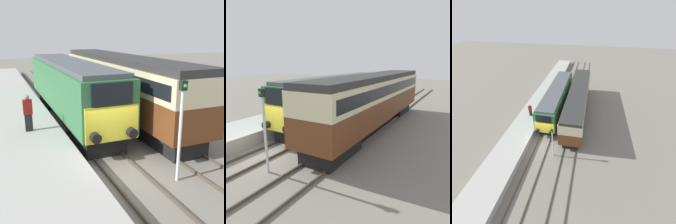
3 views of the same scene
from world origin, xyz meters
TOP-DOWN VIEW (x-y plane):
  - ground_plane at (0.00, 0.00)m, footprint 120.00×120.00m
  - platform_left at (-3.30, 8.00)m, footprint 3.50×50.00m
  - rails_near_track at (0.00, 5.00)m, footprint 1.51×60.00m
  - rails_far_track at (3.40, 5.00)m, footprint 1.50×60.00m
  - locomotive at (0.00, 8.36)m, footprint 2.70×14.81m
  - passenger_carriage at (3.40, 7.83)m, footprint 2.75×16.61m
  - person_on_platform at (-3.14, 4.54)m, footprint 0.44×0.26m
  - signal_post at (1.70, -1.33)m, footprint 0.24×0.28m

SIDE VIEW (x-z plane):
  - ground_plane at x=0.00m, z-range 0.00..0.00m
  - rails_near_track at x=0.00m, z-range 0.00..0.14m
  - rails_far_track at x=3.40m, z-range 0.00..0.14m
  - platform_left at x=-3.30m, z-range 0.00..0.82m
  - person_on_platform at x=-3.14m, z-range 0.83..2.68m
  - locomotive at x=0.00m, z-range 0.24..4.12m
  - signal_post at x=1.70m, z-range 0.37..4.33m
  - passenger_carriage at x=3.40m, z-range 0.42..4.59m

